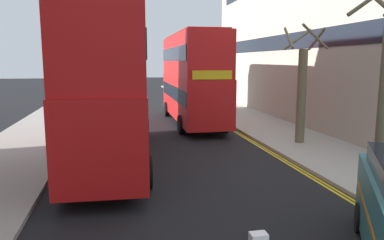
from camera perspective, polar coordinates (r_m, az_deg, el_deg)
sidewalk_right at (r=20.59m, az=13.79°, el=-2.10°), size 4.00×80.00×0.14m
sidewalk_left at (r=19.18m, az=-24.19°, el=-3.45°), size 4.00×80.00×0.14m
kerb_line_outer at (r=17.98m, az=10.39°, el=-3.80°), size 0.10×56.00×0.01m
kerb_line_inner at (r=17.92m, az=9.91°, el=-3.83°), size 0.10×56.00×0.01m
double_decker_bus_away at (r=14.68m, az=-12.46°, el=5.22°), size 3.14×10.90×5.64m
double_decker_bus_oncoming at (r=23.53m, az=0.02°, el=6.79°), size 2.90×10.84×5.64m
pedestrian_far at (r=30.10m, az=3.98°, el=3.36°), size 0.34×0.22×1.62m
street_tree_near at (r=11.59m, az=27.55°, el=4.46°), size 1.65×1.61×6.27m
street_tree_mid at (r=34.04m, az=2.12°, el=7.83°), size 1.51×1.56×6.29m
street_tree_far at (r=18.05m, az=16.57°, el=4.43°), size 1.79×1.79×5.44m
townhouse_terrace_right at (r=28.48m, az=22.82°, el=14.16°), size 10.08×28.00×13.66m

